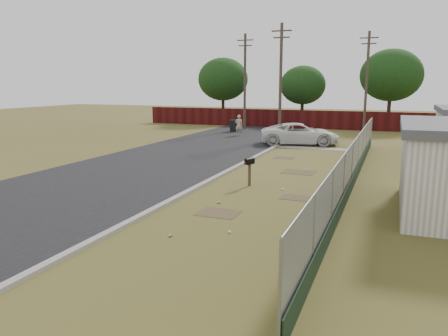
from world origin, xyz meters
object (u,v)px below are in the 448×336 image
at_px(pickup_truck, 300,134).
at_px(pedestrian, 239,125).
at_px(fire_hydrant, 304,245).
at_px(mailbox, 250,164).
at_px(trash_bin, 233,126).

xyz_separation_m(pickup_truck, pedestrian, (-5.98, 3.63, 0.10)).
bearing_deg(fire_hydrant, pickup_truck, 101.93).
distance_m(mailbox, trash_bin, 21.76).
bearing_deg(pedestrian, trash_bin, -72.24).
relative_size(fire_hydrant, pedestrian, 0.45).
height_order(mailbox, trash_bin, mailbox).
bearing_deg(mailbox, pedestrian, 110.82).
distance_m(pickup_truck, trash_bin, 9.79).
height_order(fire_hydrant, pedestrian, pedestrian).
height_order(fire_hydrant, trash_bin, trash_bin).
bearing_deg(fire_hydrant, trash_bin, 113.53).
distance_m(fire_hydrant, mailbox, 8.14).
bearing_deg(trash_bin, mailbox, -68.04).
height_order(pickup_truck, pedestrian, pedestrian).
bearing_deg(trash_bin, pedestrian, -61.07).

